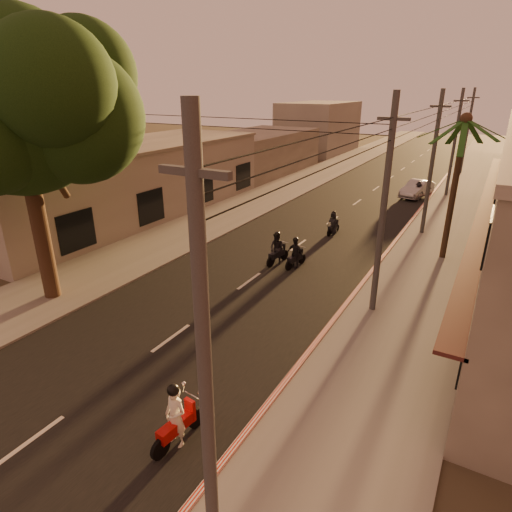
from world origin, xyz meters
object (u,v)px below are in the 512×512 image
object	(u,v)px
broadleaf_tree	(25,104)
scooter_red	(176,418)
parked_car	(417,189)
scooter_far_a	(333,224)
scooter_mid_a	(277,249)
scooter_mid_b	(295,254)
palm_tree	(465,128)
scooter_far_b	(418,191)

from	to	relation	value
broadleaf_tree	scooter_red	size ratio (longest dim) A/B	6.09
broadleaf_tree	parked_car	xyz separation A→B (m)	(10.55, 28.31, -7.75)
scooter_red	scooter_far_a	world-z (taller)	scooter_red
broadleaf_tree	parked_car	size ratio (longest dim) A/B	2.63
parked_car	scooter_mid_a	bearing A→B (deg)	-89.14
parked_car	scooter_red	bearing A→B (deg)	-78.97
scooter_mid_a	scooter_mid_b	xyz separation A→B (m)	(1.06, 0.05, -0.07)
palm_tree	scooter_far_b	distance (m)	15.55
scooter_red	scooter_mid_a	world-z (taller)	scooter_red
palm_tree	scooter_mid_b	size ratio (longest dim) A/B	4.70
palm_tree	parked_car	xyz separation A→B (m)	(-4.06, 14.46, -6.43)
scooter_mid_b	broadleaf_tree	bearing A→B (deg)	-121.20
palm_tree	scooter_mid_b	xyz separation A→B (m)	(-6.76, -5.24, -6.37)
scooter_far_b	scooter_far_a	bearing A→B (deg)	-94.41
scooter_far_a	palm_tree	bearing A→B (deg)	-2.11
palm_tree	scooter_far_a	xyz separation A→B (m)	(-6.92, 1.06, -6.43)
palm_tree	scooter_mid_b	distance (m)	10.66
parked_car	broadleaf_tree	bearing A→B (deg)	-98.79
scooter_red	scooter_far_b	xyz separation A→B (m)	(0.60, 31.62, -0.14)
broadleaf_tree	scooter_red	xyz separation A→B (m)	(10.20, -4.12, -7.62)
palm_tree	scooter_mid_b	world-z (taller)	palm_tree
broadleaf_tree	scooter_mid_b	world-z (taller)	broadleaf_tree
broadleaf_tree	parked_car	bearing A→B (deg)	69.56
scooter_mid_b	parked_car	distance (m)	19.89
scooter_mid_b	scooter_far_b	size ratio (longest dim) A/B	1.10
parked_car	palm_tree	bearing A→B (deg)	-62.67
scooter_red	parked_car	size ratio (longest dim) A/B	0.43
scooter_far_a	scooter_far_b	xyz separation A→B (m)	(3.10, 12.58, -0.00)
palm_tree	scooter_mid_a	world-z (taller)	palm_tree
palm_tree	scooter_mid_a	distance (m)	11.35
palm_tree	scooter_far_a	bearing A→B (deg)	171.29
scooter_red	scooter_far_a	distance (m)	19.20
scooter_mid_a	scooter_far_b	xyz separation A→B (m)	(4.01, 18.93, -0.13)
palm_tree	scooter_mid_a	bearing A→B (deg)	-145.92
scooter_red	scooter_mid_a	distance (m)	13.13
scooter_mid_b	parked_car	world-z (taller)	scooter_mid_b
scooter_mid_a	scooter_red	bearing A→B (deg)	-65.66
scooter_mid_b	parked_car	size ratio (longest dim) A/B	0.38
scooter_red	scooter_mid_b	size ratio (longest dim) A/B	1.14
scooter_far_b	broadleaf_tree	bearing A→B (deg)	-101.99
scooter_far_b	palm_tree	bearing A→B (deg)	-64.93
scooter_mid_a	scooter_far_b	distance (m)	19.35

